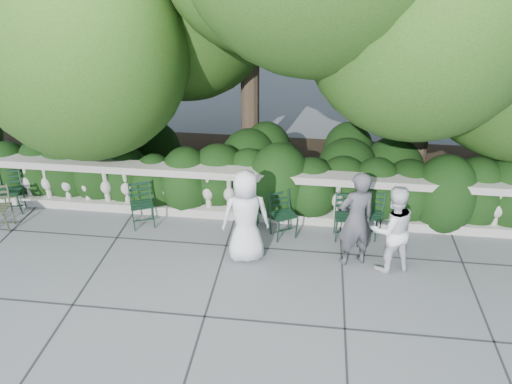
# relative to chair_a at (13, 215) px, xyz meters

# --- Properties ---
(ground) EXTENTS (90.00, 90.00, 0.00)m
(ground) POSITION_rel_chair_a_xyz_m (4.79, -1.31, 0.00)
(ground) COLOR #52545A
(ground) RESTS_ON ground
(balustrade) EXTENTS (12.00, 0.44, 1.00)m
(balustrade) POSITION_rel_chair_a_xyz_m (4.79, 0.49, 0.49)
(balustrade) COLOR #9E998E
(balustrade) RESTS_ON ground
(shrub_hedge) EXTENTS (15.00, 2.60, 1.70)m
(shrub_hedge) POSITION_rel_chair_a_xyz_m (4.79, 1.69, 0.00)
(shrub_hedge) COLOR black
(shrub_hedge) RESTS_ON ground
(chair_a) EXTENTS (0.56, 0.58, 0.84)m
(chair_a) POSITION_rel_chair_a_xyz_m (0.00, 0.00, 0.00)
(chair_a) COLOR black
(chair_a) RESTS_ON ground
(chair_b) EXTENTS (0.60, 0.62, 0.84)m
(chair_b) POSITION_rel_chair_a_xyz_m (2.70, -0.18, 0.00)
(chair_b) COLOR black
(chair_b) RESTS_ON ground
(chair_c) EXTENTS (0.47, 0.51, 0.84)m
(chair_c) POSITION_rel_chair_a_xyz_m (6.37, -0.16, 0.00)
(chair_c) COLOR black
(chair_c) RESTS_ON ground
(chair_d) EXTENTS (0.62, 0.63, 0.84)m
(chair_d) POSITION_rel_chair_a_xyz_m (5.32, -0.21, 0.00)
(chair_d) COLOR black
(chair_d) RESTS_ON ground
(chair_e) EXTENTS (0.46, 0.50, 0.84)m
(chair_e) POSITION_rel_chair_a_xyz_m (4.60, -0.00, 0.00)
(chair_e) COLOR black
(chair_e) RESTS_ON ground
(chair_f) EXTENTS (0.58, 0.60, 0.84)m
(chair_f) POSITION_rel_chair_a_xyz_m (6.71, -0.00, 0.00)
(chair_f) COLOR black
(chair_f) RESTS_ON ground
(chair_weathered) EXTENTS (0.53, 0.56, 0.84)m
(chair_weathered) POSITION_rel_chair_a_xyz_m (0.11, -0.62, 0.00)
(chair_weathered) COLOR black
(chair_weathered) RESTS_ON ground
(person_businessman) EXTENTS (0.88, 0.67, 1.61)m
(person_businessman) POSITION_rel_chair_a_xyz_m (4.68, -0.79, 0.80)
(person_businessman) COLOR silver
(person_businessman) RESTS_ON ground
(person_woman_grey) EXTENTS (0.71, 0.60, 1.67)m
(person_woman_grey) POSITION_rel_chair_a_xyz_m (6.44, -0.72, 0.83)
(person_woman_grey) COLOR #434348
(person_woman_grey) RESTS_ON ground
(person_casual_man) EXTENTS (0.86, 0.76, 1.48)m
(person_casual_man) POSITION_rel_chair_a_xyz_m (7.01, -0.80, 0.74)
(person_casual_man) COLOR white
(person_casual_man) RESTS_ON ground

